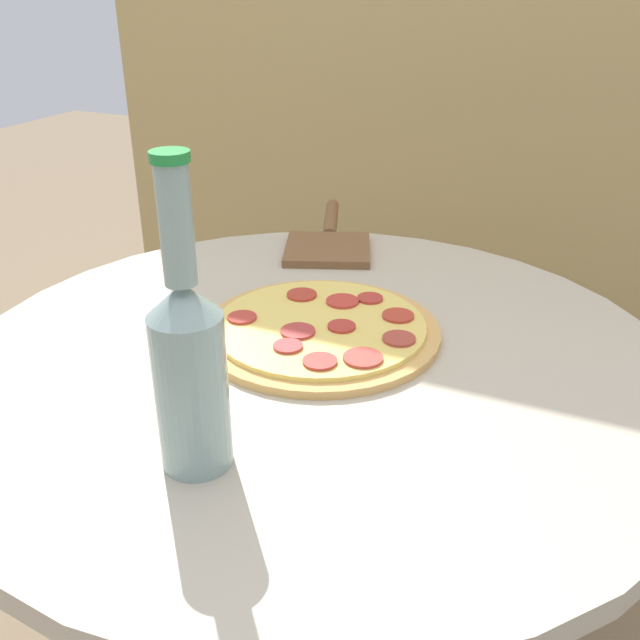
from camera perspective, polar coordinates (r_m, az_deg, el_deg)
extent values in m
cylinder|color=#B2A893|center=(1.02, -0.24, -19.73)|extent=(0.10, 0.10, 0.64)
cylinder|color=#B2A893|center=(0.81, -0.28, -3.37)|extent=(0.81, 0.81, 0.02)
cube|color=tan|center=(1.50, 13.37, 18.05)|extent=(1.73, 0.04, 1.74)
cylinder|color=tan|center=(0.84, 0.00, -0.91)|extent=(0.28, 0.28, 0.01)
cylinder|color=#EACC60|center=(0.84, 0.00, -0.43)|extent=(0.25, 0.25, 0.01)
cylinder|color=#B8352C|center=(0.89, 1.81, 1.52)|extent=(0.04, 0.04, 0.00)
cylinder|color=#A63433|center=(0.78, -2.58, -2.11)|extent=(0.03, 0.03, 0.00)
cylinder|color=#AD3728|center=(0.85, 6.26, 0.35)|extent=(0.04, 0.04, 0.00)
cylinder|color=#A93533|center=(0.81, -1.78, -0.91)|extent=(0.04, 0.04, 0.00)
cylinder|color=#A03D30|center=(0.80, 6.34, -1.49)|extent=(0.04, 0.04, 0.00)
cylinder|color=#AA3129|center=(0.82, 1.74, -0.51)|extent=(0.03, 0.03, 0.00)
cylinder|color=#B33B32|center=(0.76, 3.46, -3.05)|extent=(0.04, 0.04, 0.00)
cylinder|color=#A73426|center=(0.90, -1.47, 2.04)|extent=(0.04, 0.04, 0.00)
cylinder|color=#AD362F|center=(0.75, -0.01, -3.33)|extent=(0.04, 0.04, 0.00)
cylinder|color=#A8312A|center=(0.90, 4.02, 1.75)|extent=(0.03, 0.03, 0.00)
cylinder|color=#B0372D|center=(0.85, -6.25, 0.21)|extent=(0.03, 0.03, 0.00)
cylinder|color=gray|center=(0.61, -10.21, -5.71)|extent=(0.06, 0.06, 0.14)
cone|color=gray|center=(0.57, -10.90, 1.59)|extent=(0.06, 0.06, 0.03)
cylinder|color=gray|center=(0.55, -11.45, 7.45)|extent=(0.03, 0.03, 0.10)
cylinder|color=#1E8438|center=(0.53, -11.95, 12.70)|extent=(0.03, 0.03, 0.01)
cube|color=brown|center=(1.08, 0.61, 5.66)|extent=(0.16, 0.16, 0.01)
cylinder|color=brown|center=(1.22, 0.89, 8.05)|extent=(0.08, 0.15, 0.02)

